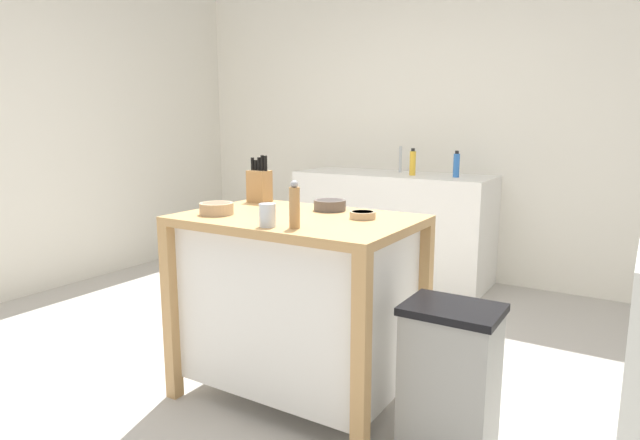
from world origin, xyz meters
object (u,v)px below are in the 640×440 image
Objects in this scene: bowl_ceramic_small at (217,208)px; drinking_cup at (267,215)px; trash_bin at (449,382)px; sink_faucet at (400,159)px; bottle_dish_soap at (413,163)px; pepper_grinder at (294,206)px; kitchen_island at (298,297)px; knife_block at (259,185)px; bowl_stoneware_deep at (363,215)px; bottle_spray_cleaner at (456,165)px; bowl_ceramic_wide at (330,205)px.

drinking_cup is (0.38, -0.11, 0.02)m from bowl_ceramic_small.
sink_faucet is (-1.23, 2.33, 0.68)m from trash_bin.
bottle_dish_soap reaches higher than trash_bin.
trash_bin is at bearing 13.09° from pepper_grinder.
kitchen_island is 6.76× the size of bowl_ceramic_small.
drinking_cup is 2.56m from sink_faucet.
kitchen_island is 0.69m from knife_block.
bowl_stoneware_deep is 0.19× the size of trash_bin.
kitchen_island is 4.87× the size of sink_faucet.
bowl_stoneware_deep is 1.21× the size of drinking_cup.
bottle_spray_cleaner is at bearing 79.35° from bowl_ceramic_small.
bowl_ceramic_wide is 0.54m from bowl_ceramic_small.
drinking_cup is 0.49× the size of pepper_grinder.
trash_bin is (0.73, -0.31, -0.60)m from bowl_ceramic_wide.
pepper_grinder is at bearing -88.17° from bottle_spray_cleaner.
knife_block reaches higher than drinking_cup.
bowl_stoneware_deep is 2.27m from sink_faucet.
sink_faucet is at bearing 163.85° from bottle_spray_cleaner.
bowl_stoneware_deep is 0.57× the size of bottle_spray_cleaner.
bottle_dish_soap reaches higher than kitchen_island.
knife_block is at bearing -105.08° from bottle_spray_cleaner.
knife_block is 2.61× the size of drinking_cup.
knife_block is 0.75m from pepper_grinder.
bottle_dish_soap reaches higher than bottle_spray_cleaner.
bottle_spray_cleaner is 0.95× the size of bottle_dish_soap.
pepper_grinder reaches higher than trash_bin.
knife_block reaches higher than sink_faucet.
bowl_stoneware_deep is 0.45m from drinking_cup.
bowl_ceramic_wide reaches higher than bowl_stoneware_deep.
knife_block reaches higher than bottle_dish_soap.
pepper_grinder is at bearing -77.15° from bowl_ceramic_wide.
bowl_stoneware_deep reaches higher than trash_bin.
drinking_cup is (-0.25, -0.37, 0.03)m from bowl_stoneware_deep.
bowl_ceramic_wide is 1.34× the size of bowl_stoneware_deep.
knife_block is 0.70m from drinking_cup.
trash_bin is (0.78, -0.10, -0.18)m from kitchen_island.
bowl_stoneware_deep is 0.37m from pepper_grinder.
knife_block is 1.89m from bottle_spray_cleaner.
knife_block is 1.41m from trash_bin.
bottle_spray_cleaner reaches higher than kitchen_island.
knife_block is at bearing 138.81° from pepper_grinder.
bowl_ceramic_small is (-0.34, -0.16, 0.42)m from kitchen_island.
pepper_grinder is at bearing -41.19° from knife_block.
bowl_stoneware_deep is 2.03m from bottle_dish_soap.
knife_block reaches higher than pepper_grinder.
kitchen_island is at bearing -161.22° from bowl_stoneware_deep.
bottle_dish_soap reaches higher than pepper_grinder.
bottle_spray_cleaner reaches higher than pepper_grinder.
bottle_dish_soap is at bearing 105.93° from bowl_stoneware_deep.
kitchen_island is at bearing -78.47° from sink_faucet.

